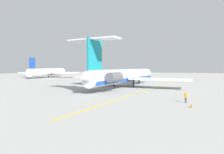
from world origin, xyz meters
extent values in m
plane|color=#9E9E99|center=(0.00, 0.00, 0.00)|extent=(285.83, 285.83, 0.00)
cylinder|color=silver|center=(-0.51, 13.57, 3.13)|extent=(35.40, 9.17, 3.76)
cone|color=silver|center=(16.89, 10.84, 3.13)|extent=(4.43, 4.17, 3.61)
cone|color=silver|center=(-17.92, 16.30, 3.47)|extent=(5.91, 4.01, 3.20)
cube|color=#19429E|center=(-0.51, 13.57, 2.29)|extent=(34.63, 9.12, 0.83)
cube|color=silver|center=(1.76, 23.04, 2.47)|extent=(9.70, 16.65, 0.38)
cube|color=silver|center=(-1.24, 3.86, 2.47)|extent=(6.66, 15.94, 0.38)
cylinder|color=#515156|center=(-12.04, 18.44, 3.41)|extent=(4.98, 2.88, 2.18)
cube|color=silver|center=(-12.14, 17.79, 3.41)|extent=(2.97, 1.62, 0.45)
cylinder|color=#515156|center=(-12.97, 12.46, 3.41)|extent=(4.98, 2.88, 2.18)
cube|color=silver|center=(-12.87, 13.11, 3.41)|extent=(2.97, 1.62, 0.45)
cube|color=teal|center=(-15.60, 15.94, 8.34)|extent=(5.09, 1.16, 6.66)
cube|color=silver|center=(-15.52, 18.97, 11.40)|extent=(4.33, 5.96, 0.26)
cube|color=silver|center=(-16.45, 13.02, 11.40)|extent=(4.33, 5.96, 0.26)
cylinder|color=black|center=(10.12, 11.90, 1.43)|extent=(0.41, 0.41, 2.85)
cylinder|color=black|center=(-1.21, 16.72, 1.43)|extent=(0.41, 0.41, 2.85)
cylinder|color=black|center=(-2.14, 10.78, 1.43)|extent=(0.41, 0.41, 2.85)
cylinder|color=white|center=(32.37, 66.39, 2.93)|extent=(31.90, 7.76, 3.79)
cone|color=white|center=(48.08, 68.39, 2.93)|extent=(3.53, 3.96, 3.60)
cube|color=white|center=(31.22, 75.44, 2.55)|extent=(7.29, 15.04, 0.45)
cube|color=white|center=(33.52, 57.34, 2.55)|extent=(7.29, 15.04, 0.45)
cube|color=#19429E|center=(19.05, 64.69, 7.40)|extent=(4.15, 0.90, 5.16)
cylinder|color=black|center=(32.37, 66.39, 1.27)|extent=(0.45, 0.45, 2.55)
cylinder|color=black|center=(-20.34, -2.10, 0.42)|extent=(0.10, 0.10, 0.83)
cylinder|color=black|center=(-20.30, -2.24, 0.42)|extent=(0.10, 0.10, 0.83)
cylinder|color=orange|center=(-20.32, -2.17, 1.16)|extent=(0.28, 0.28, 0.66)
sphere|color=tan|center=(-20.32, -2.17, 1.63)|extent=(0.26, 0.26, 0.26)
cylinder|color=orange|center=(-20.37, -1.99, 1.20)|extent=(0.08, 0.08, 0.56)
cylinder|color=orange|center=(-20.28, -2.35, 1.20)|extent=(0.08, 0.08, 0.56)
cylinder|color=black|center=(16.96, 33.41, 0.42)|extent=(0.10, 0.10, 0.84)
cylinder|color=black|center=(16.97, 33.26, 0.42)|extent=(0.10, 0.10, 0.84)
cylinder|color=#191E4C|center=(16.96, 33.34, 1.17)|extent=(0.28, 0.28, 0.67)
sphere|color=#8C6647|center=(16.96, 33.34, 1.64)|extent=(0.26, 0.26, 0.26)
cylinder|color=#191E4C|center=(16.95, 33.52, 1.21)|extent=(0.08, 0.08, 0.57)
cylinder|color=#191E4C|center=(16.98, 33.15, 1.21)|extent=(0.08, 0.08, 0.57)
cone|color=#EA590F|center=(-24.00, -2.88, 0.28)|extent=(0.40, 0.40, 0.55)
cube|color=gold|center=(-0.51, 5.74, 0.00)|extent=(71.72, 11.36, 0.01)
camera|label=1|loc=(-52.60, -1.58, 5.67)|focal=30.73mm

